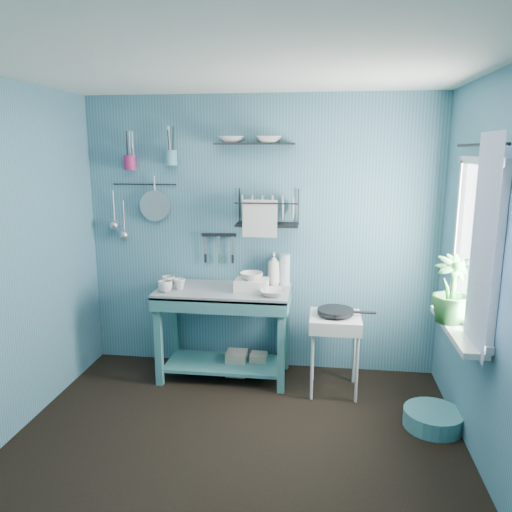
# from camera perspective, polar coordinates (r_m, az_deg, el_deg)

# --- Properties ---
(floor) EXTENTS (3.20, 3.20, 0.00)m
(floor) POSITION_cam_1_polar(r_m,az_deg,el_deg) (3.62, -2.79, -21.84)
(floor) COLOR black
(floor) RESTS_ON ground
(ceiling) EXTENTS (3.20, 3.20, 0.00)m
(ceiling) POSITION_cam_1_polar(r_m,az_deg,el_deg) (3.05, -3.31, 21.10)
(ceiling) COLOR silver
(ceiling) RESTS_ON ground
(wall_back) EXTENTS (3.20, 0.00, 3.20)m
(wall_back) POSITION_cam_1_polar(r_m,az_deg,el_deg) (4.56, 0.48, 2.33)
(wall_back) COLOR #3E6D7F
(wall_back) RESTS_ON ground
(wall_front) EXTENTS (3.20, 0.00, 3.20)m
(wall_front) POSITION_cam_1_polar(r_m,az_deg,el_deg) (1.74, -12.53, -14.51)
(wall_front) COLOR #3E6D7F
(wall_front) RESTS_ON ground
(wall_right) EXTENTS (0.00, 3.00, 3.00)m
(wall_right) POSITION_cam_1_polar(r_m,az_deg,el_deg) (3.22, 26.21, -3.03)
(wall_right) COLOR #3E6D7F
(wall_right) RESTS_ON ground
(work_counter) EXTENTS (1.18, 0.61, 0.82)m
(work_counter) POSITION_cam_1_polar(r_m,az_deg,el_deg) (4.52, -3.64, -8.80)
(work_counter) COLOR #377374
(work_counter) RESTS_ON floor
(mug_left) EXTENTS (0.12, 0.12, 0.10)m
(mug_left) POSITION_cam_1_polar(r_m,az_deg,el_deg) (4.35, -10.36, -3.44)
(mug_left) COLOR beige
(mug_left) RESTS_ON work_counter
(mug_mid) EXTENTS (0.14, 0.14, 0.09)m
(mug_mid) POSITION_cam_1_polar(r_m,az_deg,el_deg) (4.42, -8.72, -3.19)
(mug_mid) COLOR beige
(mug_mid) RESTS_ON work_counter
(mug_right) EXTENTS (0.17, 0.17, 0.10)m
(mug_right) POSITION_cam_1_polar(r_m,az_deg,el_deg) (4.50, -9.97, -2.90)
(mug_right) COLOR beige
(mug_right) RESTS_ON work_counter
(wash_tub) EXTENTS (0.28, 0.22, 0.10)m
(wash_tub) POSITION_cam_1_polar(r_m,az_deg,el_deg) (4.32, -0.51, -3.34)
(wash_tub) COLOR silver
(wash_tub) RESTS_ON work_counter
(tub_bowl) EXTENTS (0.20, 0.19, 0.06)m
(tub_bowl) POSITION_cam_1_polar(r_m,az_deg,el_deg) (4.30, -0.52, -2.30)
(tub_bowl) COLOR beige
(tub_bowl) RESTS_ON wash_tub
(soap_bottle) EXTENTS (0.11, 0.12, 0.30)m
(soap_bottle) POSITION_cam_1_polar(r_m,az_deg,el_deg) (4.49, 2.04, -1.45)
(soap_bottle) COLOR silver
(soap_bottle) RESTS_ON work_counter
(water_bottle) EXTENTS (0.09, 0.09, 0.28)m
(water_bottle) POSITION_cam_1_polar(r_m,az_deg,el_deg) (4.50, 3.33, -1.54)
(water_bottle) COLOR silver
(water_bottle) RESTS_ON work_counter
(counter_bowl) EXTENTS (0.22, 0.22, 0.05)m
(counter_bowl) POSITION_cam_1_polar(r_m,az_deg,el_deg) (4.18, 1.95, -4.21)
(counter_bowl) COLOR beige
(counter_bowl) RESTS_ON work_counter
(hotplate_stand) EXTENTS (0.44, 0.44, 0.67)m
(hotplate_stand) POSITION_cam_1_polar(r_m,az_deg,el_deg) (4.34, 8.91, -10.94)
(hotplate_stand) COLOR silver
(hotplate_stand) RESTS_ON floor
(frying_pan) EXTENTS (0.30, 0.30, 0.03)m
(frying_pan) POSITION_cam_1_polar(r_m,az_deg,el_deg) (4.21, 9.08, -6.25)
(frying_pan) COLOR black
(frying_pan) RESTS_ON hotplate_stand
(knife_strip) EXTENTS (0.32, 0.05, 0.03)m
(knife_strip) POSITION_cam_1_polar(r_m,az_deg,el_deg) (4.59, -4.27, 2.42)
(knife_strip) COLOR black
(knife_strip) RESTS_ON wall_back
(dish_rack) EXTENTS (0.58, 0.33, 0.32)m
(dish_rack) POSITION_cam_1_polar(r_m,az_deg,el_deg) (4.38, 1.31, 5.55)
(dish_rack) COLOR black
(dish_rack) RESTS_ON wall_back
(upper_shelf) EXTENTS (0.71, 0.23, 0.01)m
(upper_shelf) POSITION_cam_1_polar(r_m,az_deg,el_deg) (4.40, -0.17, 12.70)
(upper_shelf) COLOR black
(upper_shelf) RESTS_ON wall_back
(shelf_bowl_left) EXTENTS (0.23, 0.23, 0.06)m
(shelf_bowl_left) POSITION_cam_1_polar(r_m,az_deg,el_deg) (4.43, -2.83, 12.62)
(shelf_bowl_left) COLOR beige
(shelf_bowl_left) RESTS_ON upper_shelf
(shelf_bowl_right) EXTENTS (0.24, 0.24, 0.06)m
(shelf_bowl_right) POSITION_cam_1_polar(r_m,az_deg,el_deg) (4.38, 1.46, 12.59)
(shelf_bowl_right) COLOR beige
(shelf_bowl_right) RESTS_ON upper_shelf
(utensil_cup_magenta) EXTENTS (0.11, 0.11, 0.13)m
(utensil_cup_magenta) POSITION_cam_1_polar(r_m,az_deg,el_deg) (4.71, -14.22, 10.32)
(utensil_cup_magenta) COLOR #991C50
(utensil_cup_magenta) RESTS_ON wall_back
(utensil_cup_teal) EXTENTS (0.11, 0.11, 0.13)m
(utensil_cup_teal) POSITION_cam_1_polar(r_m,az_deg,el_deg) (4.58, -9.69, 11.00)
(utensil_cup_teal) COLOR teal
(utensil_cup_teal) RESTS_ON wall_back
(colander) EXTENTS (0.28, 0.03, 0.28)m
(colander) POSITION_cam_1_polar(r_m,az_deg,el_deg) (4.69, -11.48, 5.64)
(colander) COLOR #A5A7AD
(colander) RESTS_ON wall_back
(ladle_outer) EXTENTS (0.01, 0.01, 0.30)m
(ladle_outer) POSITION_cam_1_polar(r_m,az_deg,el_deg) (4.85, -15.96, 5.43)
(ladle_outer) COLOR #A5A7AD
(ladle_outer) RESTS_ON wall_back
(ladle_inner) EXTENTS (0.01, 0.01, 0.30)m
(ladle_inner) POSITION_cam_1_polar(r_m,az_deg,el_deg) (4.82, -14.87, 4.37)
(ladle_inner) COLOR #A5A7AD
(ladle_inner) RESTS_ON wall_back
(hook_rail) EXTENTS (0.60, 0.01, 0.01)m
(hook_rail) POSITION_cam_1_polar(r_m,az_deg,el_deg) (4.73, -12.61, 7.99)
(hook_rail) COLOR black
(hook_rail) RESTS_ON wall_back
(window_glass) EXTENTS (0.00, 1.10, 1.10)m
(window_glass) POSITION_cam_1_polar(r_m,az_deg,el_deg) (3.61, 24.01, 1.11)
(window_glass) COLOR white
(window_glass) RESTS_ON wall_right
(windowsill) EXTENTS (0.16, 0.95, 0.04)m
(windowsill) POSITION_cam_1_polar(r_m,az_deg,el_deg) (3.73, 21.97, -7.78)
(windowsill) COLOR silver
(windowsill) RESTS_ON wall_right
(curtain) EXTENTS (0.00, 1.35, 1.35)m
(curtain) POSITION_cam_1_polar(r_m,az_deg,el_deg) (3.30, 24.41, 1.01)
(curtain) COLOR white
(curtain) RESTS_ON wall_right
(curtain_rod) EXTENTS (0.02, 1.05, 0.02)m
(curtain_rod) POSITION_cam_1_polar(r_m,az_deg,el_deg) (3.54, 24.21, 11.51)
(curtain_rod) COLOR black
(curtain_rod) RESTS_ON wall_right
(potted_plant) EXTENTS (0.31, 0.31, 0.48)m
(potted_plant) POSITION_cam_1_polar(r_m,az_deg,el_deg) (3.73, 21.46, -3.58)
(potted_plant) COLOR #2B6C2F
(potted_plant) RESTS_ON windowsill
(storage_tin_large) EXTENTS (0.18, 0.18, 0.22)m
(storage_tin_large) POSITION_cam_1_polar(r_m,az_deg,el_deg) (4.67, -2.23, -12.11)
(storage_tin_large) COLOR gray
(storage_tin_large) RESTS_ON floor
(storage_tin_small) EXTENTS (0.15, 0.15, 0.20)m
(storage_tin_small) POSITION_cam_1_polar(r_m,az_deg,el_deg) (4.67, 0.31, -12.22)
(storage_tin_small) COLOR gray
(storage_tin_small) RESTS_ON floor
(floor_basin) EXTENTS (0.43, 0.43, 0.13)m
(floor_basin) POSITION_cam_1_polar(r_m,az_deg,el_deg) (4.11, 19.58, -17.12)
(floor_basin) COLOR teal
(floor_basin) RESTS_ON floor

